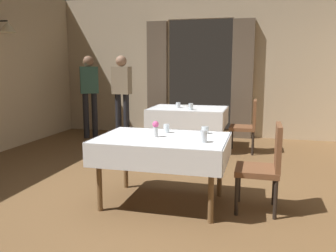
# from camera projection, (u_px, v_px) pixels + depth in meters

# --- Properties ---
(ground) EXTENTS (10.08, 10.08, 0.00)m
(ground) POSITION_uv_depth(u_px,v_px,m) (135.00, 205.00, 3.90)
(ground) COLOR brown
(wall_back) EXTENTS (6.40, 0.27, 3.00)m
(wall_back) POSITION_uv_depth(u_px,v_px,m) (200.00, 66.00, 7.63)
(wall_back) COLOR tan
(wall_back) RESTS_ON ground
(dining_table_mid) EXTENTS (1.41, 0.98, 0.75)m
(dining_table_mid) POSITION_uv_depth(u_px,v_px,m) (163.00, 145.00, 3.84)
(dining_table_mid) COLOR brown
(dining_table_mid) RESTS_ON ground
(dining_table_far) EXTENTS (1.39, 1.02, 0.75)m
(dining_table_far) POSITION_uv_depth(u_px,v_px,m) (188.00, 113.00, 6.52)
(dining_table_far) COLOR brown
(dining_table_far) RESTS_ON ground
(chair_mid_right) EXTENTS (0.44, 0.44, 0.93)m
(chair_mid_right) POSITION_uv_depth(u_px,v_px,m) (265.00, 163.00, 3.65)
(chair_mid_right) COLOR black
(chair_mid_right) RESTS_ON ground
(chair_far_right) EXTENTS (0.44, 0.44, 0.93)m
(chair_far_right) POSITION_uv_depth(u_px,v_px,m) (247.00, 124.00, 6.18)
(chair_far_right) COLOR black
(chair_far_right) RESTS_ON ground
(flower_vase_mid) EXTENTS (0.07, 0.07, 0.17)m
(flower_vase_mid) POSITION_uv_depth(u_px,v_px,m) (156.00, 128.00, 3.82)
(flower_vase_mid) COLOR silver
(flower_vase_mid) RESTS_ON dining_table_mid
(glass_mid_b) EXTENTS (0.07, 0.07, 0.10)m
(glass_mid_b) POSITION_uv_depth(u_px,v_px,m) (167.00, 128.00, 4.06)
(glass_mid_b) COLOR silver
(glass_mid_b) RESTS_ON dining_table_mid
(glass_mid_c) EXTENTS (0.08, 0.08, 0.08)m
(glass_mid_c) POSITION_uv_depth(u_px,v_px,m) (205.00, 130.00, 4.02)
(glass_mid_c) COLOR silver
(glass_mid_c) RESTS_ON dining_table_mid
(glass_mid_d) EXTENTS (0.08, 0.08, 0.12)m
(glass_mid_d) POSITION_uv_depth(u_px,v_px,m) (203.00, 137.00, 3.55)
(glass_mid_d) COLOR silver
(glass_mid_d) RESTS_ON dining_table_mid
(glass_far_a) EXTENTS (0.08, 0.08, 0.12)m
(glass_far_a) POSITION_uv_depth(u_px,v_px,m) (191.00, 107.00, 6.17)
(glass_far_a) COLOR silver
(glass_far_a) RESTS_ON dining_table_far
(glass_far_b) EXTENTS (0.08, 0.08, 0.10)m
(glass_far_b) POSITION_uv_depth(u_px,v_px,m) (178.00, 105.00, 6.50)
(glass_far_b) COLOR silver
(glass_far_b) RESTS_ON dining_table_far
(plate_far_c) EXTENTS (0.23, 0.23, 0.01)m
(plate_far_c) POSITION_uv_depth(u_px,v_px,m) (187.00, 106.00, 6.82)
(plate_far_c) COLOR white
(plate_far_c) RESTS_ON dining_table_far
(person_waiter_by_doorway) EXTENTS (0.42, 0.38, 1.72)m
(person_waiter_by_doorway) POSITION_uv_depth(u_px,v_px,m) (89.00, 90.00, 7.36)
(person_waiter_by_doorway) COLOR black
(person_waiter_by_doorway) RESTS_ON ground
(person_diner_standing_aside) EXTENTS (0.37, 0.23, 1.72)m
(person_diner_standing_aside) POSITION_uv_depth(u_px,v_px,m) (122.00, 90.00, 7.16)
(person_diner_standing_aside) COLOR black
(person_diner_standing_aside) RESTS_ON ground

